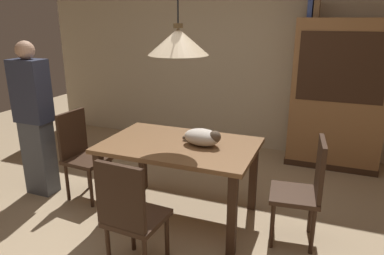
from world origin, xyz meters
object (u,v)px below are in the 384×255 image
object	(u,v)px
chair_near_front	(131,213)
pendant_lamp	(178,41)
book_brown_thick	(317,8)
chair_right_side	(305,187)
dining_table	(180,154)
person_standing	(35,120)
cat_sleeping	(203,137)
chair_left_side	(81,151)
book_blue_wide	(311,7)
hutch_bookcase	(337,98)

from	to	relation	value
chair_near_front	pendant_lamp	bearing A→B (deg)	89.69
book_brown_thick	chair_near_front	bearing A→B (deg)	-109.68
chair_right_side	chair_near_front	distance (m)	1.44
dining_table	person_standing	xyz separation A→B (m)	(-1.61, -0.09, 0.18)
dining_table	chair_near_front	bearing A→B (deg)	-90.31
cat_sleeping	chair_left_side	bearing A→B (deg)	-178.78
book_brown_thick	book_blue_wide	bearing A→B (deg)	180.00
cat_sleeping	person_standing	bearing A→B (deg)	-176.00
dining_table	book_blue_wide	size ratio (longest dim) A/B	5.83
cat_sleeping	book_blue_wide	bearing A→B (deg)	69.52
chair_right_side	person_standing	distance (m)	2.76
pendant_lamp	person_standing	xyz separation A→B (m)	(-1.61, -0.09, -0.84)
chair_right_side	hutch_bookcase	bearing A→B (deg)	83.86
chair_right_side	cat_sleeping	xyz separation A→B (m)	(-0.91, 0.03, 0.32)
chair_right_side	chair_left_side	world-z (taller)	same
chair_left_side	pendant_lamp	world-z (taller)	pendant_lamp
chair_left_side	cat_sleeping	size ratio (longest dim) A/B	2.38
dining_table	person_standing	distance (m)	1.62
chair_right_side	person_standing	xyz separation A→B (m)	(-2.74, -0.10, 0.31)
chair_right_side	chair_left_side	bearing A→B (deg)	-179.93
person_standing	book_brown_thick	bearing A→B (deg)	37.29
dining_table	chair_left_side	xyz separation A→B (m)	(-1.13, 0.01, -0.14)
dining_table	book_brown_thick	size ratio (longest dim) A/B	5.83
cat_sleeping	person_standing	size ratio (longest dim) A/B	0.24
chair_left_side	person_standing	xyz separation A→B (m)	(-0.48, -0.10, 0.31)
person_standing	dining_table	bearing A→B (deg)	3.31
dining_table	chair_near_front	size ratio (longest dim) A/B	1.51
person_standing	chair_near_front	bearing A→B (deg)	-26.04
chair_right_side	dining_table	bearing A→B (deg)	-179.55
dining_table	person_standing	bearing A→B (deg)	-176.69
dining_table	chair_near_front	xyz separation A→B (m)	(-0.00, -0.88, -0.14)
chair_right_side	book_blue_wide	bearing A→B (deg)	96.72
chair_right_side	chair_near_front	world-z (taller)	same
chair_left_side	person_standing	world-z (taller)	person_standing
dining_table	book_blue_wide	distance (m)	2.47
pendant_lamp	hutch_bookcase	size ratio (longest dim) A/B	0.70
chair_left_side	person_standing	bearing A→B (deg)	-168.37
dining_table	cat_sleeping	bearing A→B (deg)	9.06
cat_sleeping	hutch_bookcase	xyz separation A→B (m)	(1.11, 1.85, 0.06)
pendant_lamp	chair_left_side	bearing A→B (deg)	179.69
person_standing	chair_left_side	bearing A→B (deg)	11.63
chair_near_front	pendant_lamp	xyz separation A→B (m)	(0.00, 0.88, 1.15)
book_blue_wide	person_standing	world-z (taller)	book_blue_wide
hutch_bookcase	book_blue_wide	bearing A→B (deg)	179.80
chair_right_side	book_brown_thick	size ratio (longest dim) A/B	3.88
hutch_bookcase	person_standing	distance (m)	3.54
dining_table	chair_left_side	world-z (taller)	chair_left_side
dining_table	chair_right_side	world-z (taller)	chair_right_side
chair_near_front	cat_sleeping	distance (m)	0.99
dining_table	chair_right_side	size ratio (longest dim) A/B	1.51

